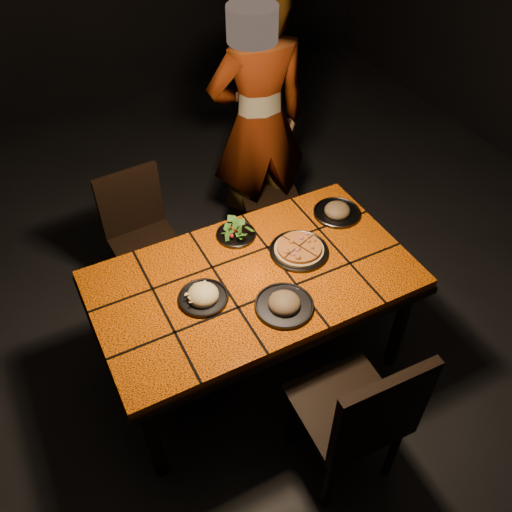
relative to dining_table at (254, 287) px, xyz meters
name	(u,v)px	position (x,y,z in m)	size (l,w,h in m)	color
room_shell	(253,149)	(0.00, 0.00, 0.83)	(6.04, 7.04, 3.08)	black
dining_table	(254,287)	(0.00, 0.00, 0.00)	(1.62, 0.92, 0.75)	#E55D07
chair_near	(360,414)	(0.11, -0.81, -0.10)	(0.47, 0.47, 1.00)	black
chair_far_left	(140,230)	(-0.33, 0.88, -0.17)	(0.42, 0.42, 0.88)	black
chair_far_right	(265,176)	(0.62, 1.03, -0.18)	(0.47, 0.47, 0.85)	black
diner	(259,124)	(0.57, 1.03, 0.24)	(0.66, 0.43, 1.82)	brown
pendant_lamp	(252,18)	(0.00, 0.00, 1.35)	(0.18, 0.18, 1.06)	black
plate_pizza	(299,250)	(0.29, 0.04, 0.10)	(0.33, 0.33, 0.04)	#343338
plate_pasta	(203,296)	(-0.28, -0.02, 0.10)	(0.24, 0.24, 0.08)	#343338
plate_salad	(236,232)	(0.05, 0.31, 0.10)	(0.22, 0.22, 0.07)	#343338
plate_mushroom_a	(284,303)	(0.04, -0.25, 0.10)	(0.29, 0.29, 0.09)	#343338
plate_mushroom_b	(337,211)	(0.64, 0.21, 0.10)	(0.27, 0.27, 0.09)	#343338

